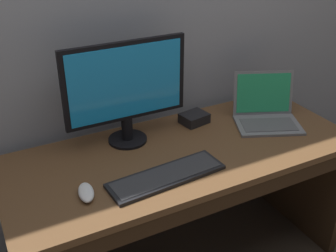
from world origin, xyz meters
The scene contains 6 objects.
desk centered at (0.00, -0.01, 0.51)m, with size 1.60×0.66×0.72m.
laptop_space_gray centered at (0.50, 0.04, 0.77)m, with size 0.39×0.36×0.24m.
external_monitor centered at (-0.19, 0.18, 0.98)m, with size 0.56×0.18×0.48m.
wired_keyboard centered at (-0.16, -0.16, 0.72)m, with size 0.50×0.18×0.02m.
computer_mouse centered at (-0.49, -0.12, 0.73)m, with size 0.06×0.12×0.03m, color white.
external_drive_box centered at (0.18, 0.20, 0.74)m, with size 0.13×0.10×0.05m, color black.
Camera 1 is at (-0.80, -1.40, 1.70)m, focal length 44.76 mm.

